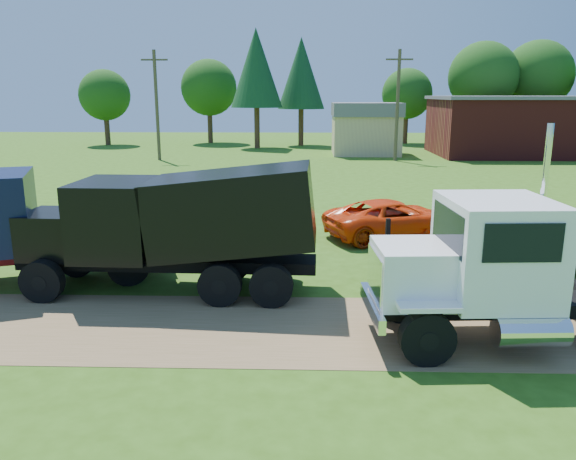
{
  "coord_description": "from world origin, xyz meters",
  "views": [
    {
      "loc": [
        -1.64,
        -12.57,
        5.5
      ],
      "look_at": [
        -2.11,
        3.45,
        1.6
      ],
      "focal_mm": 35.0,
      "sensor_mm": 36.0,
      "label": 1
    }
  ],
  "objects_px": {
    "white_semi_tractor": "(498,271)",
    "flatbed_trailer": "(512,253)",
    "black_dump_truck": "(179,222)",
    "navy_truck": "(19,227)",
    "orange_pickup": "(393,219)"
  },
  "relations": [
    {
      "from": "orange_pickup",
      "to": "flatbed_trailer",
      "type": "relative_size",
      "value": 0.66
    },
    {
      "from": "white_semi_tractor",
      "to": "orange_pickup",
      "type": "height_order",
      "value": "white_semi_tractor"
    },
    {
      "from": "white_semi_tractor",
      "to": "black_dump_truck",
      "type": "distance_m",
      "value": 8.44
    },
    {
      "from": "orange_pickup",
      "to": "flatbed_trailer",
      "type": "bearing_deg",
      "value": -174.03
    },
    {
      "from": "navy_truck",
      "to": "flatbed_trailer",
      "type": "bearing_deg",
      "value": -17.69
    },
    {
      "from": "navy_truck",
      "to": "orange_pickup",
      "type": "height_order",
      "value": "navy_truck"
    },
    {
      "from": "black_dump_truck",
      "to": "white_semi_tractor",
      "type": "bearing_deg",
      "value": -20.17
    },
    {
      "from": "flatbed_trailer",
      "to": "orange_pickup",
      "type": "bearing_deg",
      "value": 110.5
    },
    {
      "from": "black_dump_truck",
      "to": "orange_pickup",
      "type": "xyz_separation_m",
      "value": [
        6.96,
        6.34,
        -1.26
      ]
    },
    {
      "from": "white_semi_tractor",
      "to": "navy_truck",
      "type": "relative_size",
      "value": 1.05
    },
    {
      "from": "navy_truck",
      "to": "orange_pickup",
      "type": "relative_size",
      "value": 1.45
    },
    {
      "from": "white_semi_tractor",
      "to": "flatbed_trailer",
      "type": "distance_m",
      "value": 4.73
    },
    {
      "from": "navy_truck",
      "to": "flatbed_trailer",
      "type": "distance_m",
      "value": 14.59
    },
    {
      "from": "black_dump_truck",
      "to": "flatbed_trailer",
      "type": "xyz_separation_m",
      "value": [
        9.71,
        1.13,
        -1.15
      ]
    },
    {
      "from": "black_dump_truck",
      "to": "flatbed_trailer",
      "type": "distance_m",
      "value": 9.84
    }
  ]
}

